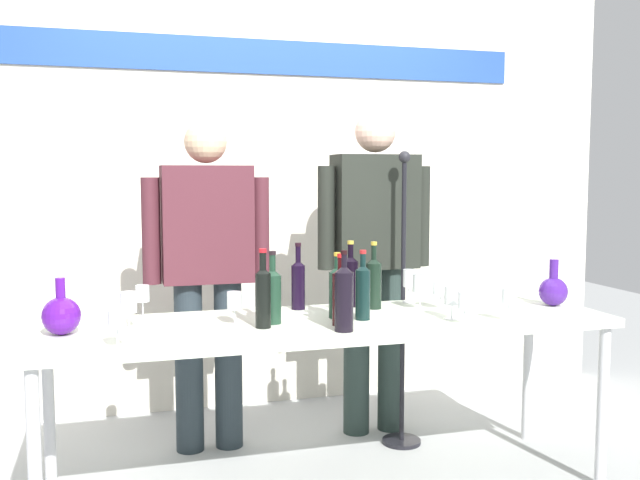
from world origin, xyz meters
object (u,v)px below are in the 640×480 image
object	(u,v)px
decanter_blue_left	(61,315)
wine_glass_left_2	(142,294)
wine_glass_right_3	(465,302)
wine_glass_right_5	(441,288)
wine_glass_left_1	(128,303)
microphone_stand	(402,348)
display_table	(330,332)
wine_bottle_1	(273,294)
wine_bottle_4	(337,290)
presenter_left	(207,262)
wine_bottle_8	(363,290)
wine_glass_right_1	(409,279)
wine_glass_left_3	(117,320)
wine_glass_right_4	(509,297)
wine_glass_right_2	(420,284)
wine_bottle_6	(263,295)
wine_bottle_3	(344,297)
wine_bottle_5	(340,294)
presenter_right	(374,249)
wine_bottle_2	(350,279)
wine_bottle_7	(374,281)
wine_bottle_0	(298,282)
wine_glass_right_0	(452,296)
wine_glass_left_0	(234,301)
decanter_blue_right	(553,290)

from	to	relation	value
decanter_blue_left	wine_glass_left_2	distance (m)	0.43
wine_glass_right_3	wine_glass_right_5	bearing A→B (deg)	80.59
wine_glass_left_1	microphone_stand	bearing A→B (deg)	14.48
display_table	wine_bottle_1	world-z (taller)	wine_bottle_1
wine_bottle_4	wine_glass_right_3	size ratio (longest dim) A/B	2.07
presenter_left	wine_bottle_1	world-z (taller)	presenter_left
display_table	wine_glass_right_5	size ratio (longest dim) A/B	18.34
wine_bottle_8	wine_glass_right_1	size ratio (longest dim) A/B	1.86
display_table	wine_bottle_4	xyz separation A→B (m)	(0.04, 0.02, 0.18)
wine_glass_left_2	wine_glass_left_3	bearing A→B (deg)	-101.33
wine_glass_right_4	microphone_stand	xyz separation A→B (m)	(-0.20, 0.68, -0.37)
wine_glass_right_2	wine_glass_right_3	xyz separation A→B (m)	(0.04, -0.36, -0.02)
wine_bottle_1	wine_bottle_6	world-z (taller)	wine_bottle_6
decanter_blue_left	wine_bottle_3	size ratio (longest dim) A/B	0.69
wine_glass_right_2	presenter_left	bearing A→B (deg)	149.55
wine_glass_right_1	wine_glass_right_4	distance (m)	0.59
wine_bottle_5	presenter_right	bearing A→B (deg)	60.26
wine_glass_left_2	wine_bottle_2	bearing A→B (deg)	-1.15
presenter_right	display_table	bearing A→B (deg)	-124.95
display_table	wine_bottle_8	world-z (taller)	wine_bottle_8
wine_bottle_3	wine_glass_right_2	xyz separation A→B (m)	(0.48, 0.34, -0.02)
decanter_blue_left	wine_glass_right_1	world-z (taller)	decanter_blue_left
wine_bottle_7	microphone_stand	xyz separation A→B (m)	(0.25, 0.24, -0.39)
wine_bottle_1	display_table	bearing A→B (deg)	3.36
wine_bottle_0	wine_glass_right_0	world-z (taller)	wine_bottle_0
decanter_blue_left	wine_glass_left_0	size ratio (longest dim) A/B	1.64
display_table	wine_bottle_2	size ratio (longest dim) A/B	7.91
display_table	wine_bottle_8	size ratio (longest dim) A/B	8.18
wine_bottle_6	wine_bottle_8	distance (m)	0.45
presenter_left	wine_glass_right_3	bearing A→B (deg)	-43.34
wine_bottle_2	wine_bottle_4	xyz separation A→B (m)	(-0.14, -0.24, -0.01)
wine_bottle_3	wine_bottle_0	bearing A→B (deg)	96.66
decanter_blue_right	wine_bottle_0	xyz separation A→B (m)	(-1.19, 0.26, 0.05)
wine_glass_right_0	microphone_stand	distance (m)	0.67
display_table	presenter_right	world-z (taller)	presenter_right
wine_glass_right_3	wine_glass_right_0	bearing A→B (deg)	88.15
decanter_blue_left	wine_glass_left_2	xyz separation A→B (m)	(0.32, 0.28, 0.02)
wine_bottle_0	wine_glass_left_3	world-z (taller)	wine_bottle_0
wine_glass_left_1	wine_glass_right_1	xyz separation A→B (m)	(1.34, 0.21, 0.01)
presenter_left	wine_bottle_7	distance (m)	0.85
wine_glass_right_1	wine_glass_right_0	bearing A→B (deg)	-87.44
wine_glass_right_3	wine_glass_right_5	size ratio (longest dim) A/B	1.03
decanter_blue_right	wine_glass_right_4	distance (m)	0.48
wine_glass_left_1	wine_glass_right_0	bearing A→B (deg)	-8.87
display_table	wine_glass_left_0	world-z (taller)	wine_glass_left_0
wine_bottle_1	wine_glass_right_4	bearing A→B (deg)	-14.08
decanter_blue_left	presenter_right	size ratio (longest dim) A/B	0.13
wine_bottle_5	microphone_stand	bearing A→B (deg)	46.97
wine_glass_right_0	wine_glass_right_2	xyz separation A→B (m)	(-0.04, 0.24, 0.02)
wine_bottle_2	decanter_blue_left	bearing A→B (deg)	-168.56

